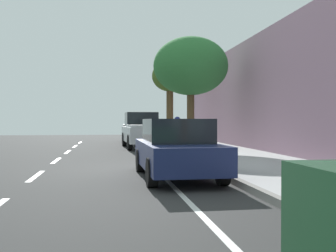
% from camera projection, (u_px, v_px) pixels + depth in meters
% --- Properties ---
extents(ground, '(61.07, 61.07, 0.00)m').
position_uv_depth(ground, '(149.00, 169.00, 12.27)').
color(ground, '#2F2F2F').
extents(sidewalk, '(3.69, 38.17, 0.15)m').
position_uv_depth(sidewalk, '(261.00, 164.00, 12.80)').
color(sidewalk, '#A5A5A6').
rests_on(sidewalk, ground).
extents(curb_edge, '(0.16, 38.17, 0.15)m').
position_uv_depth(curb_edge, '(202.00, 165.00, 12.52)').
color(curb_edge, gray).
rests_on(curb_edge, ground).
extents(lane_stripe_centre, '(0.14, 35.80, 0.01)m').
position_uv_depth(lane_stripe_centre, '(36.00, 176.00, 10.64)').
color(lane_stripe_centre, white).
rests_on(lane_stripe_centre, ground).
extents(lane_stripe_bike_edge, '(0.12, 38.17, 0.01)m').
position_uv_depth(lane_stripe_bike_edge, '(156.00, 169.00, 12.31)').
color(lane_stripe_bike_edge, white).
rests_on(lane_stripe_bike_edge, ground).
extents(building_facade, '(0.50, 38.17, 5.44)m').
position_uv_depth(building_facade, '(323.00, 83.00, 13.08)').
color(building_facade, gray).
rests_on(building_facade, ground).
extents(parked_sedan_dark_blue_second, '(1.89, 4.43, 1.52)m').
position_uv_depth(parked_sedan_dark_blue_second, '(177.00, 149.00, 10.31)').
color(parked_sedan_dark_blue_second, navy).
rests_on(parked_sedan_dark_blue_second, ground).
extents(parked_pickup_silver_mid, '(2.20, 5.38, 1.95)m').
position_uv_depth(parked_pickup_silver_mid, '(143.00, 131.00, 21.78)').
color(parked_pickup_silver_mid, '#B7BABF').
rests_on(parked_pickup_silver_mid, ground).
extents(parked_suv_grey_far, '(2.09, 4.76, 1.99)m').
position_uv_depth(parked_suv_grey_far, '(137.00, 127.00, 27.61)').
color(parked_suv_grey_far, slate).
rests_on(parked_suv_grey_far, ground).
extents(bicycle_at_curb, '(1.53, 0.85, 0.73)m').
position_uv_depth(bicycle_at_curb, '(171.00, 149.00, 15.92)').
color(bicycle_at_curb, black).
rests_on(bicycle_at_curb, ground).
extents(cyclist_with_backpack, '(0.48, 0.60, 1.63)m').
position_uv_depth(cyclist_with_backpack, '(178.00, 133.00, 15.50)').
color(cyclist_with_backpack, '#C6B284').
rests_on(cyclist_with_backpack, ground).
extents(street_tree_mid_block, '(3.59, 3.59, 5.34)m').
position_uv_depth(street_tree_mid_block, '(191.00, 67.00, 19.23)').
color(street_tree_mid_block, '#513C24').
rests_on(street_tree_mid_block, sidewalk).
extents(street_tree_far_end, '(2.30, 2.30, 5.21)m').
position_uv_depth(street_tree_far_end, '(170.00, 78.00, 25.75)').
color(street_tree_far_end, '#4E3921').
rests_on(street_tree_far_end, sidewalk).
extents(fire_hydrant, '(0.22, 0.22, 0.84)m').
position_uv_depth(fire_hydrant, '(175.00, 138.00, 20.23)').
color(fire_hydrant, red).
rests_on(fire_hydrant, sidewalk).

